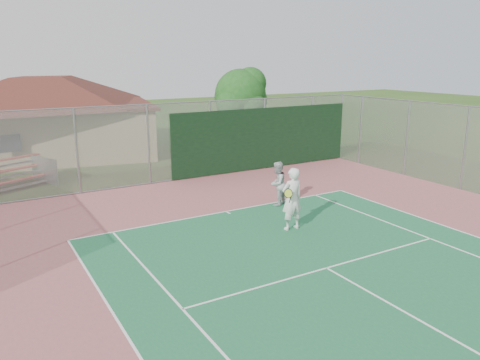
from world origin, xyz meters
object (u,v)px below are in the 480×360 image
object	(u,v)px
bleachers	(8,174)
tree	(242,97)
clubhouse	(45,109)
player_grey_back	(277,184)
player_white_front	(292,199)

from	to	relation	value
bleachers	tree	distance (m)	13.19
clubhouse	bleachers	bearing A→B (deg)	-101.45
player_grey_back	clubhouse	bearing A→B (deg)	-95.94
player_white_front	player_grey_back	size ratio (longest dim) A/B	1.22
bleachers	tree	world-z (taller)	tree
clubhouse	bleachers	size ratio (longest dim) A/B	3.58
tree	player_white_front	xyz separation A→B (m)	(-5.40, -12.24, -2.22)
bleachers	player_white_front	bearing A→B (deg)	-78.08
player_white_front	player_grey_back	world-z (taller)	player_white_front
player_white_front	tree	bearing A→B (deg)	-112.61
clubhouse	player_grey_back	size ratio (longest dim) A/B	8.13
clubhouse	tree	bearing A→B (deg)	-12.71
bleachers	player_grey_back	xyz separation A→B (m)	(8.46, -7.92, 0.22)
player_white_front	player_grey_back	xyz separation A→B (m)	(1.09, 2.36, -0.19)
tree	player_grey_back	bearing A→B (deg)	-113.61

